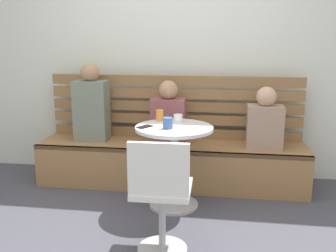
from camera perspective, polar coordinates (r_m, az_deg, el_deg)
ground at (r=3.02m, az=-2.85°, el=-16.92°), size 8.00×8.00×0.00m
back_wall at (r=4.23m, az=1.27°, el=12.34°), size 5.20×0.10×2.90m
booth_bench at (r=4.01m, az=0.41°, el=-5.61°), size 2.70×0.52×0.44m
booth_backrest at (r=4.10m, az=0.88°, el=2.85°), size 2.65×0.04×0.66m
cafe_table at (r=3.42m, az=0.89°, el=-3.68°), size 0.68×0.68×0.74m
white_chair at (r=2.68m, az=-1.05°, el=-9.80°), size 0.41×0.41×0.85m
person_adult at (r=4.09m, az=-11.17°, el=2.93°), size 0.34×0.22×0.80m
person_child_left at (r=3.85m, az=14.02°, el=0.65°), size 0.34×0.22×0.60m
person_child_middle at (r=3.89m, az=0.06°, el=1.47°), size 0.34×0.22×0.64m
cup_ceramic_white at (r=3.54m, az=1.48°, el=1.15°), size 0.08×0.08×0.07m
cup_mug_blue at (r=3.28m, az=-0.03°, el=0.43°), size 0.08×0.08×0.09m
cup_tumbler_orange at (r=3.59m, az=-1.21°, el=1.59°), size 0.07×0.07×0.10m
phone_on_table at (r=3.35m, az=-3.43°, el=-0.10°), size 0.13×0.16×0.01m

